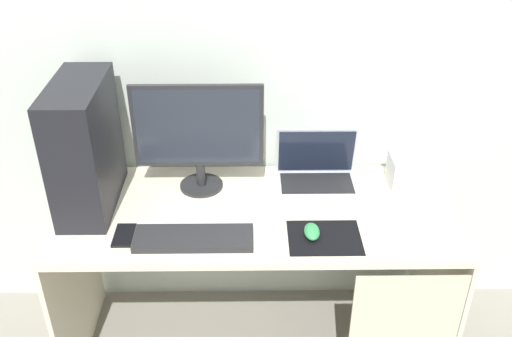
# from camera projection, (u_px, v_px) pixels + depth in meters

# --- Properties ---
(wall_back) EXTENTS (4.00, 0.05, 2.60)m
(wall_back) POSITION_uv_depth(u_px,v_px,m) (256.00, 36.00, 2.21)
(wall_back) COLOR beige
(wall_back) RESTS_ON ground_plane
(desk) EXTENTS (1.52, 0.63, 0.74)m
(desk) POSITION_uv_depth(u_px,v_px,m) (261.00, 240.00, 2.26)
(desk) COLOR beige
(desk) RESTS_ON ground_plane
(pc_tower) EXTENTS (0.18, 0.42, 0.49)m
(pc_tower) POSITION_uv_depth(u_px,v_px,m) (85.00, 146.00, 2.11)
(pc_tower) COLOR black
(pc_tower) RESTS_ON desk
(monitor) EXTENTS (0.50, 0.17, 0.45)m
(monitor) POSITION_uv_depth(u_px,v_px,m) (198.00, 134.00, 2.19)
(monitor) COLOR #232326
(monitor) RESTS_ON desk
(laptop) EXTENTS (0.33, 0.24, 0.23)m
(laptop) POSITION_uv_depth(u_px,v_px,m) (317.00, 174.00, 2.32)
(laptop) COLOR #B7BCC6
(laptop) RESTS_ON desk
(projector) EXTENTS (0.20, 0.14, 0.13)m
(projector) POSITION_uv_depth(u_px,v_px,m) (415.00, 172.00, 2.31)
(projector) COLOR silver
(projector) RESTS_ON desk
(keyboard) EXTENTS (0.42, 0.14, 0.02)m
(keyboard) POSITION_uv_depth(u_px,v_px,m) (194.00, 238.00, 2.02)
(keyboard) COLOR #232326
(keyboard) RESTS_ON desk
(mousepad) EXTENTS (0.26, 0.20, 0.00)m
(mousepad) POSITION_uv_depth(u_px,v_px,m) (324.00, 238.00, 2.04)
(mousepad) COLOR black
(mousepad) RESTS_ON desk
(mouse_left) EXTENTS (0.06, 0.10, 0.03)m
(mouse_left) POSITION_uv_depth(u_px,v_px,m) (312.00, 232.00, 2.04)
(mouse_left) COLOR #338C4C
(mouse_left) RESTS_ON mousepad
(cell_phone) EXTENTS (0.07, 0.13, 0.01)m
(cell_phone) POSITION_uv_depth(u_px,v_px,m) (124.00, 235.00, 2.05)
(cell_phone) COLOR black
(cell_phone) RESTS_ON desk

